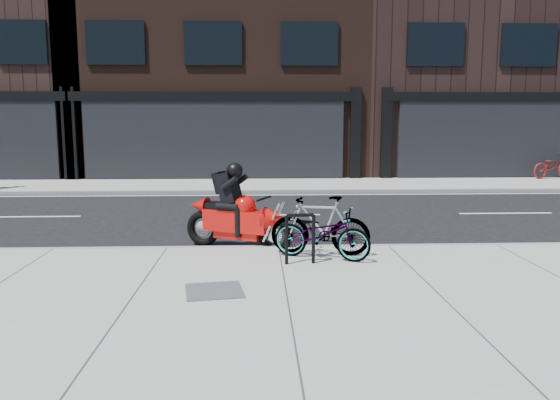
{
  "coord_description": "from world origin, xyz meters",
  "views": [
    {
      "loc": [
        -0.37,
        -11.57,
        2.41
      ],
      "look_at": [
        0.05,
        -1.45,
        0.9
      ],
      "focal_mm": 35.0,
      "sensor_mm": 36.0,
      "label": 1
    }
  ],
  "objects_px": {
    "bike_rack": "(300,234)",
    "bicycle_rear": "(320,225)",
    "bicycle_far": "(552,166)",
    "motorcycle": "(242,215)",
    "bicycle_front": "(322,233)",
    "utility_grate": "(214,291)"
  },
  "relations": [
    {
      "from": "bike_rack",
      "to": "motorcycle",
      "type": "height_order",
      "value": "motorcycle"
    },
    {
      "from": "bike_rack",
      "to": "bicycle_front",
      "type": "relative_size",
      "value": 0.5
    },
    {
      "from": "bicycle_rear",
      "to": "bicycle_far",
      "type": "bearing_deg",
      "value": 149.93
    },
    {
      "from": "bicycle_far",
      "to": "utility_grate",
      "type": "bearing_deg",
      "value": 120.4
    },
    {
      "from": "bike_rack",
      "to": "bicycle_rear",
      "type": "bearing_deg",
      "value": 55.93
    },
    {
      "from": "bicycle_rear",
      "to": "bike_rack",
      "type": "bearing_deg",
      "value": -22.4
    },
    {
      "from": "motorcycle",
      "to": "bicycle_far",
      "type": "bearing_deg",
      "value": 67.26
    },
    {
      "from": "motorcycle",
      "to": "utility_grate",
      "type": "xyz_separation_m",
      "value": [
        -0.3,
        -2.88,
        -0.52
      ]
    },
    {
      "from": "bike_rack",
      "to": "bicycle_far",
      "type": "relative_size",
      "value": 0.44
    },
    {
      "from": "bike_rack",
      "to": "utility_grate",
      "type": "bearing_deg",
      "value": -132.88
    },
    {
      "from": "utility_grate",
      "to": "bicycle_front",
      "type": "bearing_deg",
      "value": 45.21
    },
    {
      "from": "bicycle_rear",
      "to": "motorcycle",
      "type": "bearing_deg",
      "value": -113.92
    },
    {
      "from": "bike_rack",
      "to": "bicycle_front",
      "type": "height_order",
      "value": "bicycle_front"
    },
    {
      "from": "bicycle_far",
      "to": "motorcycle",
      "type": "bearing_deg",
      "value": 114.29
    },
    {
      "from": "bike_rack",
      "to": "bicycle_rear",
      "type": "height_order",
      "value": "bicycle_rear"
    },
    {
      "from": "bicycle_front",
      "to": "motorcycle",
      "type": "relative_size",
      "value": 0.8
    },
    {
      "from": "bicycle_front",
      "to": "bicycle_rear",
      "type": "xyz_separation_m",
      "value": [
        0.0,
        0.27,
        0.08
      ]
    },
    {
      "from": "bike_rack",
      "to": "bicycle_far",
      "type": "xyz_separation_m",
      "value": [
        10.73,
        12.17,
        0.01
      ]
    },
    {
      "from": "bike_rack",
      "to": "bicycle_front",
      "type": "distance_m",
      "value": 0.49
    },
    {
      "from": "bicycle_front",
      "to": "bicycle_rear",
      "type": "relative_size",
      "value": 0.97
    },
    {
      "from": "bicycle_front",
      "to": "bicycle_far",
      "type": "height_order",
      "value": "bicycle_far"
    },
    {
      "from": "bicycle_rear",
      "to": "motorcycle",
      "type": "height_order",
      "value": "motorcycle"
    }
  ]
}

